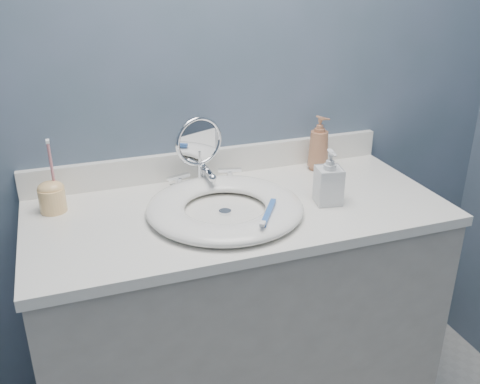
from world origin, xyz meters
name	(u,v)px	position (x,y,z in m)	size (l,w,h in m)	color
back_wall	(209,79)	(0.00, 1.25, 1.20)	(2.20, 0.02, 2.40)	#435765
vanity_cabinet	(238,330)	(0.00, 0.97, 0.42)	(1.20, 0.55, 0.85)	#B0ABA1
countertop	(238,211)	(0.00, 0.97, 0.86)	(1.22, 0.57, 0.03)	white
backsplash	(212,162)	(0.00, 1.24, 0.93)	(1.22, 0.02, 0.09)	white
basin	(225,207)	(-0.05, 0.94, 0.90)	(0.45, 0.45, 0.04)	white
drain	(225,212)	(-0.05, 0.94, 0.88)	(0.04, 0.04, 0.01)	silver
faucet	(206,179)	(-0.05, 1.14, 0.91)	(0.25, 0.13, 0.07)	silver
makeup_mirror	(199,150)	(-0.07, 1.15, 1.01)	(0.16, 0.09, 0.23)	silver
soap_bottle_amber	(319,143)	(0.36, 1.17, 0.97)	(0.07, 0.07, 0.19)	#A26949
soap_bottle_clear	(329,177)	(0.26, 0.91, 0.96)	(0.07, 0.08, 0.17)	silver
toothbrush_holder	(52,195)	(-0.51, 1.12, 0.93)	(0.08, 0.08, 0.22)	#FFCA7F
toothbrush_lying	(268,213)	(0.03, 0.82, 0.92)	(0.11, 0.15, 0.02)	#3363B5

